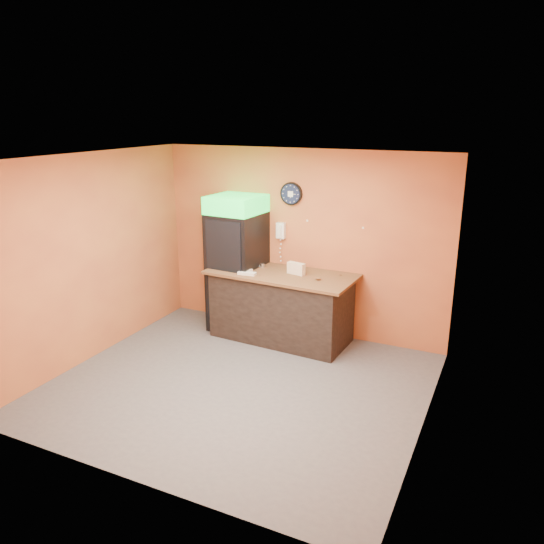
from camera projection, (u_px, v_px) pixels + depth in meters
The scene contains 15 objects.
floor at pixel (239, 385), 6.66m from camera, with size 4.50×4.50×0.00m, color #47474C.
back_wall at pixel (301, 243), 7.98m from camera, with size 4.50×0.02×2.80m, color #C86F38.
left_wall at pixel (91, 258), 7.17m from camera, with size 0.02×4.00×2.80m, color #C86F38.
right_wall at pixel (432, 308), 5.34m from camera, with size 0.02×4.00×2.80m, color #C86F38.
ceiling at pixel (234, 159), 5.85m from camera, with size 4.50×4.00×0.02m, color white.
beverage_cooler at pixel (236, 266), 8.12m from camera, with size 0.78×0.79×2.11m.
prep_counter at pixel (281, 307), 7.91m from camera, with size 1.99×0.89×1.00m, color black.
wall_clock at pixel (291, 194), 7.81m from camera, with size 0.34×0.06×0.34m.
wall_phone at pixel (281, 231), 8.02m from camera, with size 0.13×0.11×0.24m.
butcher_paper at pixel (281, 274), 7.76m from camera, with size 2.17×0.99×0.04m, color brown.
sub_roll_stack at pixel (296, 268), 7.67m from camera, with size 0.28×0.15×0.17m.
wrapped_sandwich_left at pixel (243, 270), 7.84m from camera, with size 0.29×0.11×0.04m, color silver.
wrapped_sandwich_mid at pixel (247, 273), 7.66m from camera, with size 0.26×0.10×0.04m, color silver.
wrapped_sandwich_right at pixel (250, 265), 8.08m from camera, with size 0.29×0.12×0.04m, color silver.
kitchen_tool at pixel (263, 266), 7.99m from camera, with size 0.07×0.07×0.07m, color silver.
Camera 1 is at (2.91, -5.21, 3.30)m, focal length 35.00 mm.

